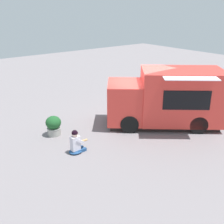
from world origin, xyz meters
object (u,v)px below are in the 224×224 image
food_truck (167,99)px  planter_flowering_near (54,125)px  person_customer (76,143)px  planter_flowering_far (144,89)px

food_truck → planter_flowering_near: bearing=-25.1°
food_truck → planter_flowering_near: size_ratio=6.14×
person_customer → planter_flowering_near: 1.82m
planter_flowering_near → planter_flowering_far: 6.64m
person_customer → planter_flowering_near: size_ratio=1.09×
food_truck → person_customer: size_ratio=5.65×
food_truck → planter_flowering_far: (-2.02, -3.46, -0.73)m
planter_flowering_near → planter_flowering_far: (-6.49, -1.36, 0.02)m
person_customer → food_truck: bearing=176.5°
planter_flowering_far → person_customer: bearing=26.0°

